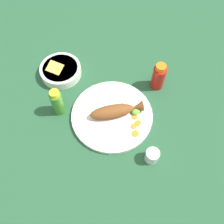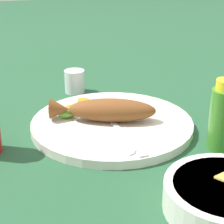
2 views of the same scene
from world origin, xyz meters
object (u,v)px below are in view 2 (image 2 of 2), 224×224
(fork_near, at_px, (128,137))
(fried_fish, at_px, (105,110))
(salt_cup, at_px, (75,83))
(hot_sauce_bottle_green, at_px, (223,117))
(fork_far, at_px, (104,139))
(main_plate, at_px, (112,124))

(fork_near, bearing_deg, fried_fish, -171.58)
(fried_fish, distance_m, salt_cup, 0.24)
(hot_sauce_bottle_green, bearing_deg, fork_near, 162.44)
(fried_fish, distance_m, fork_far, 0.09)
(fork_near, height_order, fork_far, same)
(fork_near, xyz_separation_m, fork_far, (-0.05, 0.01, 0.00))
(fried_fish, relative_size, hot_sauce_bottle_green, 1.63)
(main_plate, bearing_deg, fried_fish, 160.74)
(salt_cup, bearing_deg, fried_fish, -84.97)
(fork_near, distance_m, fork_far, 0.05)
(salt_cup, bearing_deg, main_plate, -81.92)
(hot_sauce_bottle_green, distance_m, salt_cup, 0.44)
(main_plate, relative_size, fork_near, 1.86)
(fork_far, bearing_deg, fork_near, 55.45)
(fork_near, relative_size, salt_cup, 3.11)
(salt_cup, bearing_deg, fork_far, -91.12)
(hot_sauce_bottle_green, xyz_separation_m, salt_cup, (-0.21, 0.38, -0.04))
(salt_cup, bearing_deg, hot_sauce_bottle_green, -61.04)
(fork_near, bearing_deg, fork_far, -100.68)
(main_plate, height_order, salt_cup, salt_cup)
(main_plate, relative_size, fried_fish, 1.51)
(hot_sauce_bottle_green, bearing_deg, main_plate, 141.31)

